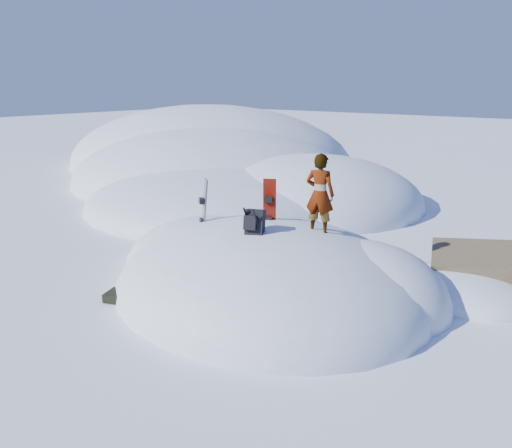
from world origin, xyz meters
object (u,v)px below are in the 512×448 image
Objects in this scene: snowboard_dark at (203,213)px; backpack at (254,222)px; snowboard_red at (269,212)px; person at (320,194)px.

backpack is at bearing 21.00° from snowboard_dark.
snowboard_dark is at bearing 165.97° from snowboard_red.
person is (2.73, 0.56, 0.72)m from snowboard_dark.
snowboard_red is 1.62m from snowboard_dark.
person reaches higher than snowboard_red.
snowboard_dark is 1.98m from backpack.
person reaches higher than snowboard_dark.
person is at bearing 48.04° from snowboard_dark.
snowboard_red is at bearing -3.47° from person.
snowboard_dark is at bearing 2.79° from person.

